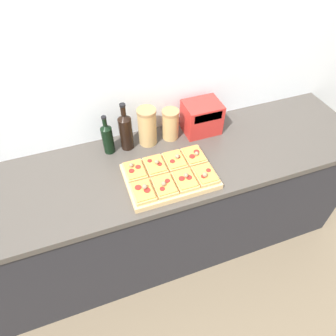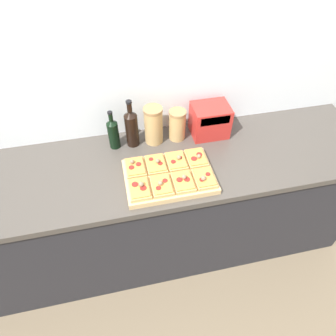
# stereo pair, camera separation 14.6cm
# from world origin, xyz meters

# --- Properties ---
(ground_plane) EXTENTS (12.00, 12.00, 0.00)m
(ground_plane) POSITION_xyz_m (0.00, 0.00, 0.00)
(ground_plane) COLOR brown
(wall_back) EXTENTS (6.00, 0.06, 2.50)m
(wall_back) POSITION_xyz_m (0.00, 0.67, 1.25)
(wall_back) COLOR silver
(wall_back) RESTS_ON ground_plane
(kitchen_counter) EXTENTS (2.63, 0.67, 0.91)m
(kitchen_counter) POSITION_xyz_m (0.00, 0.32, 0.46)
(kitchen_counter) COLOR #232328
(kitchen_counter) RESTS_ON ground_plane
(cutting_board) EXTENTS (0.49, 0.33, 0.04)m
(cutting_board) POSITION_xyz_m (0.01, 0.19, 0.93)
(cutting_board) COLOR tan
(cutting_board) RESTS_ON kitchen_counter
(pizza_slice_back_left) EXTENTS (0.11, 0.15, 0.05)m
(pizza_slice_back_left) POSITION_xyz_m (-0.17, 0.27, 0.96)
(pizza_slice_back_left) COLOR tan
(pizza_slice_back_left) RESTS_ON cutting_board
(pizza_slice_back_midleft) EXTENTS (0.11, 0.15, 0.05)m
(pizza_slice_back_midleft) POSITION_xyz_m (-0.05, 0.27, 0.96)
(pizza_slice_back_midleft) COLOR tan
(pizza_slice_back_midleft) RESTS_ON cutting_board
(pizza_slice_back_midright) EXTENTS (0.11, 0.15, 0.05)m
(pizza_slice_back_midright) POSITION_xyz_m (0.07, 0.27, 0.96)
(pizza_slice_back_midright) COLOR tan
(pizza_slice_back_midright) RESTS_ON cutting_board
(pizza_slice_back_right) EXTENTS (0.11, 0.15, 0.05)m
(pizza_slice_back_right) POSITION_xyz_m (0.19, 0.27, 0.96)
(pizza_slice_back_right) COLOR tan
(pizza_slice_back_right) RESTS_ON cutting_board
(pizza_slice_front_left) EXTENTS (0.11, 0.15, 0.06)m
(pizza_slice_front_left) POSITION_xyz_m (-0.17, 0.11, 0.96)
(pizza_slice_front_left) COLOR tan
(pizza_slice_front_left) RESTS_ON cutting_board
(pizza_slice_front_midleft) EXTENTS (0.11, 0.15, 0.05)m
(pizza_slice_front_midleft) POSITION_xyz_m (-0.05, 0.11, 0.96)
(pizza_slice_front_midleft) COLOR tan
(pizza_slice_front_midleft) RESTS_ON cutting_board
(pizza_slice_front_midright) EXTENTS (0.11, 0.15, 0.05)m
(pizza_slice_front_midright) POSITION_xyz_m (0.07, 0.11, 0.96)
(pizza_slice_front_midright) COLOR tan
(pizza_slice_front_midright) RESTS_ON cutting_board
(pizza_slice_front_right) EXTENTS (0.11, 0.15, 0.05)m
(pizza_slice_front_right) POSITION_xyz_m (0.18, 0.11, 0.96)
(pizza_slice_front_right) COLOR tan
(pizza_slice_front_right) RESTS_ON cutting_board
(olive_oil_bottle) EXTENTS (0.07, 0.07, 0.26)m
(olive_oil_bottle) POSITION_xyz_m (-0.26, 0.52, 1.02)
(olive_oil_bottle) COLOR black
(olive_oil_bottle) RESTS_ON kitchen_counter
(wine_bottle) EXTENTS (0.08, 0.08, 0.31)m
(wine_bottle) POSITION_xyz_m (-0.15, 0.52, 1.04)
(wine_bottle) COLOR black
(wine_bottle) RESTS_ON kitchen_counter
(grain_jar_tall) EXTENTS (0.11, 0.11, 0.24)m
(grain_jar_tall) POSITION_xyz_m (-0.01, 0.52, 1.04)
(grain_jar_tall) COLOR tan
(grain_jar_tall) RESTS_ON kitchen_counter
(grain_jar_short) EXTENTS (0.11, 0.11, 0.20)m
(grain_jar_short) POSITION_xyz_m (0.13, 0.52, 1.01)
(grain_jar_short) COLOR tan
(grain_jar_short) RESTS_ON kitchen_counter
(toaster_oven) EXTENTS (0.25, 0.18, 0.20)m
(toaster_oven) POSITION_xyz_m (0.34, 0.52, 1.02)
(toaster_oven) COLOR red
(toaster_oven) RESTS_ON kitchen_counter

